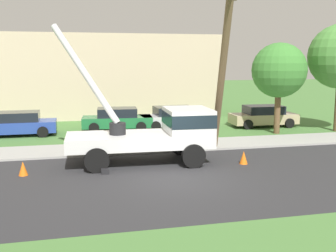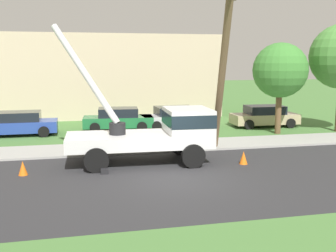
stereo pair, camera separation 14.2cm
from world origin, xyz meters
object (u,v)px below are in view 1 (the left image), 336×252
object	(u,v)px
utility_truck	(159,130)
parked_sedan_blue	(18,124)
parked_sedan_silver	(174,117)
parked_sedan_green	(117,119)
roadside_tree_far	(279,71)
parked_sedan_tan	(263,116)
traffic_cone_ahead	(244,158)
leaning_utility_pole	(223,65)
traffic_cone_behind	(23,168)

from	to	relation	value
utility_truck	parked_sedan_blue	bearing A→B (deg)	130.30
parked_sedan_silver	parked_sedan_blue	bearing A→B (deg)	-176.13
parked_sedan_green	roadside_tree_far	xyz separation A→B (m)	(9.37, -3.42, 3.10)
parked_sedan_blue	parked_sedan_tan	distance (m)	15.70
utility_truck	traffic_cone_ahead	distance (m)	3.85
utility_truck	parked_sedan_blue	size ratio (longest dim) A/B	1.53
leaning_utility_pole	parked_sedan_blue	size ratio (longest dim) A/B	1.87
utility_truck	parked_sedan_tan	xyz separation A→B (m)	(8.85, 7.93, -0.70)
traffic_cone_behind	parked_sedan_blue	xyz separation A→B (m)	(-1.28, 8.97, 0.43)
parked_sedan_blue	leaning_utility_pole	bearing A→B (deg)	-38.41
utility_truck	traffic_cone_behind	bearing A→B (deg)	-170.89
traffic_cone_behind	parked_sedan_silver	xyz separation A→B (m)	(8.37, 9.63, 0.43)
traffic_cone_ahead	utility_truck	bearing A→B (deg)	161.69
parked_sedan_silver	roadside_tree_far	distance (m)	7.31
utility_truck	leaning_utility_pole	xyz separation A→B (m)	(2.99, 0.27, 2.80)
traffic_cone_ahead	roadside_tree_far	bearing A→B (deg)	52.48
parked_sedan_blue	parked_sedan_green	size ratio (longest dim) A/B	0.97
traffic_cone_behind	roadside_tree_far	distance (m)	15.74
utility_truck	traffic_cone_behind	world-z (taller)	utility_truck
traffic_cone_behind	roadside_tree_far	world-z (taller)	roadside_tree_far
leaning_utility_pole	parked_sedan_tan	xyz separation A→B (m)	(5.85, 7.66, -3.50)
traffic_cone_ahead	roadside_tree_far	size ratio (longest dim) A/B	0.10
utility_truck	traffic_cone_behind	size ratio (longest dim) A/B	12.06
leaning_utility_pole	traffic_cone_behind	world-z (taller)	leaning_utility_pole
leaning_utility_pole	traffic_cone_behind	xyz separation A→B (m)	(-8.56, -1.17, -3.93)
parked_sedan_blue	parked_sedan_tan	bearing A→B (deg)	-0.54
parked_sedan_blue	roadside_tree_far	size ratio (longest dim) A/B	0.81
traffic_cone_ahead	traffic_cone_behind	bearing A→B (deg)	178.34
parked_sedan_blue	traffic_cone_ahead	bearing A→B (deg)	-41.75
parked_sedan_green	parked_sedan_silver	xyz separation A→B (m)	(3.71, 0.01, 0.00)
traffic_cone_behind	parked_sedan_silver	world-z (taller)	parked_sedan_silver
utility_truck	parked_sedan_silver	bearing A→B (deg)	72.20
traffic_cone_ahead	parked_sedan_green	world-z (taller)	parked_sedan_green
parked_sedan_blue	parked_sedan_green	bearing A→B (deg)	6.16
parked_sedan_green	parked_sedan_tan	bearing A→B (deg)	-4.63
roadside_tree_far	traffic_cone_ahead	bearing A→B (deg)	-127.52
roadside_tree_far	traffic_cone_behind	bearing A→B (deg)	-156.16
utility_truck	traffic_cone_ahead	bearing A→B (deg)	-18.31
traffic_cone_behind	parked_sedan_silver	bearing A→B (deg)	48.99
utility_truck	parked_sedan_tan	size ratio (longest dim) A/B	1.52
parked_sedan_silver	parked_sedan_tan	xyz separation A→B (m)	(6.04, -0.80, 0.00)
traffic_cone_behind	roadside_tree_far	bearing A→B (deg)	23.84
parked_sedan_tan	roadside_tree_far	world-z (taller)	roadside_tree_far
traffic_cone_behind	roadside_tree_far	xyz separation A→B (m)	(14.03, 6.20, 3.53)
leaning_utility_pole	parked_sedan_green	world-z (taller)	leaning_utility_pole
roadside_tree_far	parked_sedan_green	bearing A→B (deg)	159.96
parked_sedan_green	utility_truck	bearing A→B (deg)	-84.06
traffic_cone_ahead	parked_sedan_tan	size ratio (longest dim) A/B	0.13
parked_sedan_green	roadside_tree_far	size ratio (longest dim) A/B	0.83
traffic_cone_ahead	parked_sedan_silver	bearing A→B (deg)	94.01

